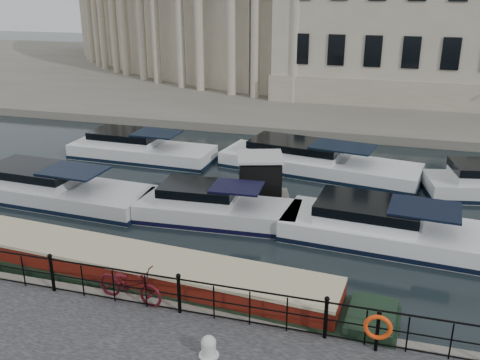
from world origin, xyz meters
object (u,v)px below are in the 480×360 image
(bicycle, at_px, (130,284))
(narrowboat, at_px, (141,279))
(harbour_hut, at_px, (260,180))
(mooring_bollard, at_px, (209,347))
(life_ring_post, at_px, (378,328))

(bicycle, bearing_deg, narrowboat, 23.97)
(narrowboat, height_order, harbour_hut, harbour_hut)
(mooring_bollard, relative_size, harbour_hut, 0.17)
(bicycle, xyz_separation_m, mooring_bollard, (2.94, -1.65, -0.29))
(mooring_bollard, relative_size, life_ring_post, 0.49)
(bicycle, distance_m, harbour_hut, 9.70)
(life_ring_post, bearing_deg, narrowboat, 165.89)
(bicycle, height_order, harbour_hut, harbour_hut)
(narrowboat, bearing_deg, mooring_bollard, -38.62)
(harbour_hut, bearing_deg, narrowboat, -119.84)
(mooring_bollard, height_order, narrowboat, narrowboat)
(bicycle, distance_m, mooring_bollard, 3.38)
(bicycle, relative_size, harbour_hut, 0.65)
(narrowboat, xyz_separation_m, harbour_hut, (1.78, 8.15, 0.59))
(bicycle, bearing_deg, harbour_hut, 0.05)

